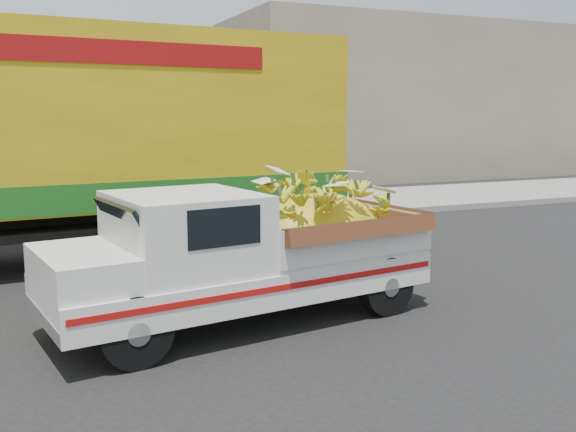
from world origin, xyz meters
name	(u,v)px	position (x,y,z in m)	size (l,w,h in m)	color
ground	(113,353)	(0.00, 0.00, 0.00)	(100.00, 100.00, 0.00)	black
curb	(60,234)	(0.00, 6.87, 0.07)	(60.00, 0.25, 0.15)	gray
sidewalk	(53,219)	(0.00, 8.97, 0.07)	(60.00, 4.00, 0.14)	gray
building_right	(402,101)	(14.00, 15.87, 3.00)	(14.00, 6.00, 6.00)	gray
pickup_truck	(268,248)	(1.92, 0.48, 0.85)	(4.71, 2.31, 1.58)	black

